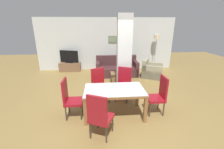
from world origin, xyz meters
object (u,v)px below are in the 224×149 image
armchair (151,71)px  tv_screen (69,57)px  dining_chair_far_right (124,83)px  tv_stand (70,67)px  dining_chair_head_right (159,94)px  dining_chair_near_left (100,115)px  floor_lamp (157,41)px  dining_table (114,94)px  sofa (117,69)px  bottle (124,70)px  dining_chair_far_left (99,84)px  coffee_table (120,78)px  dining_chair_head_left (70,97)px

armchair → tv_screen: bearing=-81.4°
dining_chair_far_right → tv_stand: 4.04m
dining_chair_head_right → armchair: bearing=-15.4°
tv_stand → tv_screen: 0.54m
tv_stand → dining_chair_near_left: bearing=-72.9°
armchair → floor_lamp: size_ratio=0.61×
dining_table → sofa: sofa is taller
tv_stand → bottle: bearing=-34.7°
dining_chair_far_left → sofa: (0.83, 2.49, -0.26)m
dining_chair_near_left → armchair: 4.50m
dining_chair_far_left → dining_chair_near_left: same height
coffee_table → floor_lamp: bearing=39.9°
dining_table → dining_chair_head_right: (1.22, 0.00, -0.04)m
dining_chair_far_right → dining_chair_near_left: same height
dining_chair_head_right → tv_screen: bearing=37.2°
dining_chair_head_left → sofa: bearing=154.4°
dining_chair_far_left → coffee_table: size_ratio=1.36×
armchair → sofa: bearing=-78.4°
dining_chair_far_left → tv_screen: (-1.55, 3.33, 0.21)m
dining_chair_near_left → coffee_table: 3.30m
armchair → tv_screen: tv_screen is taller
dining_chair_head_left → coffee_table: size_ratio=1.36×
dining_chair_head_left → sofa: size_ratio=0.54×
dining_chair_head_right → dining_chair_far_right: 1.21m
dining_chair_head_right → dining_chair_far_left: same height
dining_chair_near_left → sofa: bearing=103.2°
dining_chair_head_left → armchair: size_ratio=0.95×
floor_lamp → coffee_table: bearing=-140.1°
dining_chair_far_right → tv_stand: size_ratio=0.99×
armchair → dining_chair_head_right: bearing=10.8°
bottle → armchair: bearing=22.1°
tv_screen → dining_chair_head_right: bearing=144.3°
dining_table → dining_chair_far_left: 0.93m
dining_table → bottle: dining_table is taller
dining_chair_far_left → bottle: (1.05, 1.53, -0.01)m
sofa → floor_lamp: 2.58m
dining_chair_head_right → floor_lamp: (1.35, 4.07, 0.99)m
dining_chair_head_right → dining_table: bearing=90.0°
dining_chair_near_left → floor_lamp: bearing=83.3°
dining_table → armchair: bearing=55.3°
coffee_table → dining_chair_far_right: bearing=-92.8°
sofa → floor_lamp: bearing=-161.0°
sofa → floor_lamp: (2.13, 0.73, 1.25)m
dining_chair_far_right → bottle: (0.27, 1.48, -0.01)m
dining_chair_far_left → tv_stand: 3.69m
floor_lamp → dining_chair_head_right: bearing=-108.4°
dining_chair_head_right → dining_chair_far_right: (-0.83, 0.89, 0.00)m
armchair → floor_lamp: bearing=-179.5°
dining_chair_head_right → dining_chair_head_left: same height
dining_chair_head_right → dining_chair_near_left: 1.83m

